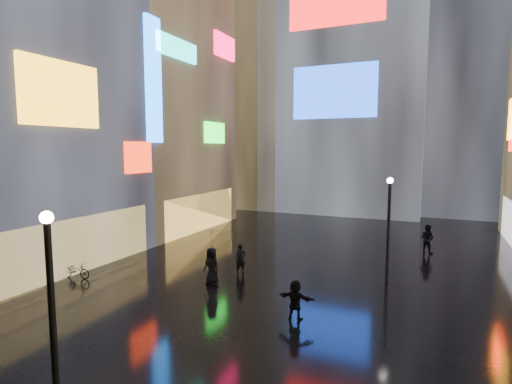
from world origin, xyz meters
The scene contains 14 objects.
ground centered at (0.00, 20.00, 0.00)m, with size 140.00×140.00×0.00m, color black.
building_left_mid centered at (-15.98, 14.01, 11.97)m, with size 10.28×12.70×24.00m.
building_left_far centered at (-15.98, 26.00, 10.98)m, with size 10.28×12.00×22.00m.
tower_main centered at (-3.00, 43.97, 21.01)m, with size 16.00×14.20×42.00m.
tower_flank_right centered at (9.00, 46.00, 17.00)m, with size 12.00×12.00×34.00m, color black.
tower_flank_left centered at (-14.00, 42.00, 13.00)m, with size 10.00×10.00×26.00m, color black.
lamp_near centered at (-1.95, 4.77, 2.94)m, with size 0.30×0.30×5.20m.
lamp_far centered at (4.06, 18.98, 2.94)m, with size 0.30×0.30×5.20m.
pedestrian_4 centered at (-3.72, 15.02, 0.91)m, with size 0.89×0.58×1.82m, color black.
pedestrian_5 centered at (1.31, 12.79, 0.78)m, with size 1.45×0.46×1.57m, color black.
pedestrian_6 centered at (-3.14, 17.03, 0.79)m, with size 0.58×0.38×1.59m, color black.
pedestrian_7 centered at (5.78, 25.73, 0.91)m, with size 0.88×0.69×1.82m, color black.
umbrella_2 centered at (-3.72, 15.02, 2.27)m, with size 0.99×1.01×0.91m, color black.
bicycle centered at (-10.50, 12.93, 0.42)m, with size 0.56×1.61×0.84m, color black.
Camera 1 is at (5.99, -1.41, 6.59)m, focal length 28.00 mm.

